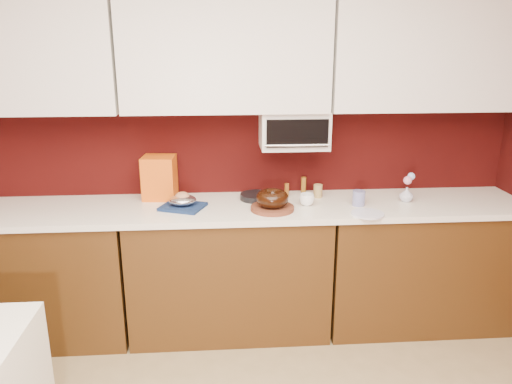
{
  "coord_description": "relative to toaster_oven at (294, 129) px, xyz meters",
  "views": [
    {
      "loc": [
        -0.05,
        -1.19,
        1.93
      ],
      "look_at": [
        0.18,
        1.84,
        1.02
      ],
      "focal_mm": 35.0,
      "sensor_mm": 36.0,
      "label": 1
    }
  ],
  "objects": [
    {
      "name": "roasted_ham",
      "position": [
        -0.75,
        -0.2,
        -0.4
      ],
      "size": [
        0.12,
        0.11,
        0.06
      ],
      "primitive_type": "ellipsoid",
      "rotation": [
        0.0,
        0.0,
        -0.39
      ],
      "color": "tan",
      "rests_on": "foil_ham_nest"
    },
    {
      "name": "flower_vase",
      "position": [
        0.75,
        -0.16,
        -0.42
      ],
      "size": [
        0.08,
        0.08,
        0.11
      ],
      "primitive_type": "imported",
      "rotation": [
        0.0,
        0.0,
        0.16
      ],
      "color": "silver",
      "rests_on": "countertop"
    },
    {
      "name": "flower_pink",
      "position": [
        0.75,
        -0.16,
        -0.33
      ],
      "size": [
        0.06,
        0.06,
        0.06
      ],
      "primitive_type": "sphere",
      "color": "pink",
      "rests_on": "flower_vase"
    },
    {
      "name": "navy_towel",
      "position": [
        -0.75,
        -0.2,
        -0.46
      ],
      "size": [
        0.33,
        0.3,
        0.02
      ],
      "primitive_type": "cube",
      "rotation": [
        0.0,
        0.0,
        -0.38
      ],
      "color": "navy",
      "rests_on": "countertop"
    },
    {
      "name": "dark_pan",
      "position": [
        -0.26,
        -0.04,
        -0.46
      ],
      "size": [
        0.25,
        0.25,
        0.04
      ],
      "primitive_type": "cylinder",
      "rotation": [
        0.0,
        0.0,
        -0.17
      ],
      "color": "black",
      "rests_on": "countertop"
    },
    {
      "name": "cake_base",
      "position": [
        -0.17,
        -0.28,
        -0.46
      ],
      "size": [
        0.3,
        0.3,
        0.03
      ],
      "primitive_type": "cylinder",
      "rotation": [
        0.0,
        0.0,
        -0.1
      ],
      "color": "brown",
      "rests_on": "countertop"
    },
    {
      "name": "upper_cabinet_left",
      "position": [
        -1.78,
        -0.02,
        0.48
      ],
      "size": [
        1.31,
        0.33,
        0.7
      ],
      "primitive_type": "cube",
      "color": "white",
      "rests_on": "wall_back"
    },
    {
      "name": "wall_back",
      "position": [
        -0.45,
        0.15,
        -0.12
      ],
      "size": [
        4.0,
        0.02,
        2.5
      ],
      "primitive_type": "cube",
      "color": "#320806",
      "rests_on": "floor"
    },
    {
      "name": "upper_cabinet_right",
      "position": [
        0.88,
        -0.02,
        0.48
      ],
      "size": [
        1.31,
        0.33,
        0.7
      ],
      "primitive_type": "cube",
      "color": "white",
      "rests_on": "wall_back"
    },
    {
      "name": "blue_jar",
      "position": [
        0.41,
        -0.22,
        -0.43
      ],
      "size": [
        0.1,
        0.1,
        0.1
      ],
      "primitive_type": "cylinder",
      "rotation": [
        0.0,
        0.0,
        -0.18
      ],
      "color": "navy",
      "rests_on": "countertop"
    },
    {
      "name": "paper_cup",
      "position": [
        0.17,
        -0.02,
        -0.43
      ],
      "size": [
        0.07,
        0.07,
        0.09
      ],
      "primitive_type": "cylinder",
      "rotation": [
        0.0,
        0.0,
        0.17
      ],
      "color": "olive",
      "rests_on": "countertop"
    },
    {
      "name": "countertop",
      "position": [
        -0.45,
        -0.17,
        -0.49
      ],
      "size": [
        4.0,
        0.62,
        0.04
      ],
      "primitive_type": "cube",
      "color": "white",
      "rests_on": "base_cabinet_center"
    },
    {
      "name": "bundt_cake",
      "position": [
        -0.17,
        -0.28,
        -0.4
      ],
      "size": [
        0.27,
        0.27,
        0.08
      ],
      "primitive_type": "torus",
      "rotation": [
        0.0,
        0.0,
        -0.4
      ],
      "color": "black",
      "rests_on": "cake_base"
    },
    {
      "name": "base_cabinet_left",
      "position": [
        -1.78,
        -0.17,
        -0.95
      ],
      "size": [
        1.31,
        0.58,
        0.86
      ],
      "primitive_type": "cube",
      "color": "#46290E",
      "rests_on": "floor"
    },
    {
      "name": "amber_bottle_tall",
      "position": [
        0.09,
        0.06,
        -0.41
      ],
      "size": [
        0.04,
        0.04,
        0.12
      ],
      "primitive_type": "cylinder",
      "rotation": [
        0.0,
        0.0,
        0.17
      ],
      "color": "brown",
      "rests_on": "countertop"
    },
    {
      "name": "base_cabinet_center",
      "position": [
        -0.45,
        -0.17,
        -0.95
      ],
      "size": [
        1.31,
        0.58,
        0.86
      ],
      "primitive_type": "cube",
      "color": "#46290E",
      "rests_on": "floor"
    },
    {
      "name": "toaster_oven_door",
      "position": [
        0.0,
        -0.16,
        0.0
      ],
      "size": [
        0.4,
        0.02,
        0.18
      ],
      "primitive_type": "cube",
      "color": "black",
      "rests_on": "toaster_oven"
    },
    {
      "name": "toaster_oven_handle",
      "position": [
        0.0,
        -0.18,
        -0.07
      ],
      "size": [
        0.42,
        0.02,
        0.02
      ],
      "primitive_type": "cylinder",
      "rotation": [
        0.0,
        1.57,
        0.0
      ],
      "color": "silver",
      "rests_on": "toaster_oven"
    },
    {
      "name": "flower_blue",
      "position": [
        0.78,
        -0.14,
        -0.3
      ],
      "size": [
        0.05,
        0.05,
        0.05
      ],
      "primitive_type": "sphere",
      "color": "#98BFF4",
      "rests_on": "flower_vase"
    },
    {
      "name": "foil_ham_nest",
      "position": [
        -0.75,
        -0.2,
        -0.42
      ],
      "size": [
        0.19,
        0.16,
        0.07
      ],
      "primitive_type": "ellipsoid",
      "rotation": [
        0.0,
        0.0,
        -0.05
      ],
      "color": "silver",
      "rests_on": "navy_towel"
    },
    {
      "name": "amber_bottle",
      "position": [
        -0.04,
        0.01,
        -0.43
      ],
      "size": [
        0.03,
        0.03,
        0.09
      ],
      "primitive_type": "cylinder",
      "rotation": [
        0.0,
        0.0,
        -0.1
      ],
      "color": "brown",
      "rests_on": "countertop"
    },
    {
      "name": "base_cabinet_right",
      "position": [
        0.88,
        -0.17,
        -0.95
      ],
      "size": [
        1.31,
        0.58,
        0.86
      ],
      "primitive_type": "cube",
      "color": "#46290E",
      "rests_on": "floor"
    },
    {
      "name": "china_plate",
      "position": [
        0.42,
        -0.41,
        -0.47
      ],
      "size": [
        0.23,
        0.23,
        0.01
      ],
      "primitive_type": "cylinder",
      "rotation": [
        0.0,
        0.0,
        -0.12
      ],
      "color": "white",
      "rests_on": "countertop"
    },
    {
      "name": "upper_cabinet_center",
      "position": [
        -0.45,
        -0.02,
        0.48
      ],
      "size": [
        1.31,
        0.33,
        0.7
      ],
      "primitive_type": "cube",
      "color": "white",
      "rests_on": "wall_back"
    },
    {
      "name": "coffee_mug",
      "position": [
        0.07,
        -0.19,
        -0.43
      ],
      "size": [
        0.12,
        0.12,
        0.09
      ],
      "primitive_type": "imported",
      "rotation": [
        0.0,
        0.0,
        0.58
      ],
      "color": "white",
      "rests_on": "countertop"
    },
    {
      "name": "toaster_oven",
      "position": [
        0.0,
        0.0,
        0.0
      ],
      "size": [
        0.45,
        0.3,
        0.25
      ],
      "primitive_type": "cube",
      "color": "white",
      "rests_on": "upper_cabinet_center"
    },
    {
      "name": "pandoro_box",
      "position": [
        -0.91,
        0.04,
        -0.33
      ],
      "size": [
        0.23,
        0.22,
        0.29
      ],
      "primitive_type": "cube",
      "rotation": [
        0.0,
        0.0,
        -0.09
      ],
      "color": "red",
      "rests_on": "countertop"
    }
  ]
}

